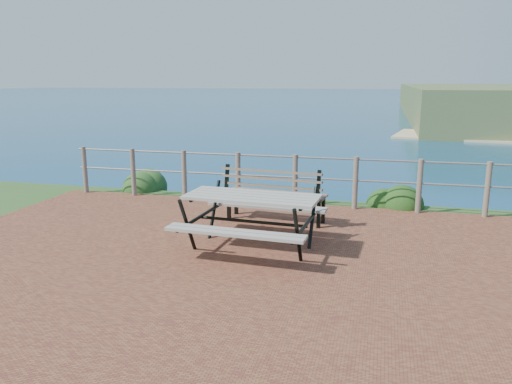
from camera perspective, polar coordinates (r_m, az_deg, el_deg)
ground at (r=6.68m, az=-0.62°, el=-8.53°), size 10.00×7.00×0.12m
ocean at (r=206.03m, az=14.17°, el=11.69°), size 1200.00×1200.00×0.00m
safety_railing at (r=9.68m, az=4.49°, el=1.68°), size 9.40×0.10×1.00m
picnic_table at (r=7.15m, az=-0.46°, el=-2.78°), size 1.93×1.64×0.80m
park_bench at (r=8.57m, az=2.26°, el=0.78°), size 1.79×0.63×0.99m
shrub_lip_west at (r=11.60m, az=-11.42°, el=0.43°), size 0.87×0.87×0.65m
shrub_lip_east at (r=10.37m, az=15.06°, el=-1.22°), size 0.86×0.86×0.64m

